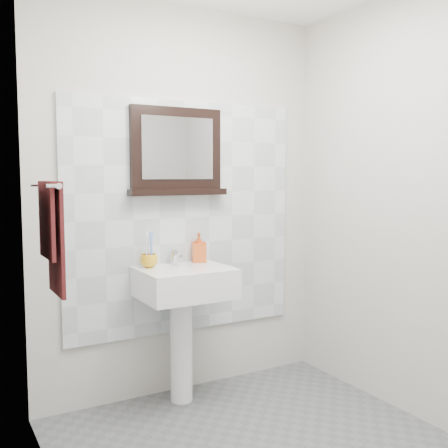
{
  "coord_description": "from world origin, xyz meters",
  "views": [
    {
      "loc": [
        -1.46,
        -2.01,
        1.42
      ],
      "look_at": [
        -0.01,
        0.55,
        1.15
      ],
      "focal_mm": 42.0,
      "sensor_mm": 36.0,
      "label": 1
    }
  ],
  "objects_px": {
    "pedestal_sink": "(184,297)",
    "framed_mirror": "(177,154)",
    "soap_dispenser": "(199,247)",
    "hand_towel": "(52,229)",
    "toothbrush_cup": "(149,261)"
  },
  "relations": [
    {
      "from": "pedestal_sink",
      "to": "framed_mirror",
      "type": "distance_m",
      "value": 0.9
    },
    {
      "from": "soap_dispenser",
      "to": "framed_mirror",
      "type": "bearing_deg",
      "value": -179.97
    },
    {
      "from": "pedestal_sink",
      "to": "framed_mirror",
      "type": "xyz_separation_m",
      "value": [
        0.04,
        0.19,
        0.88
      ]
    },
    {
      "from": "hand_towel",
      "to": "soap_dispenser",
      "type": "bearing_deg",
      "value": 23.28
    },
    {
      "from": "toothbrush_cup",
      "to": "soap_dispenser",
      "type": "bearing_deg",
      "value": 5.23
    },
    {
      "from": "soap_dispenser",
      "to": "pedestal_sink",
      "type": "bearing_deg",
      "value": -123.16
    },
    {
      "from": "toothbrush_cup",
      "to": "framed_mirror",
      "type": "distance_m",
      "value": 0.7
    },
    {
      "from": "pedestal_sink",
      "to": "toothbrush_cup",
      "type": "distance_m",
      "value": 0.31
    },
    {
      "from": "soap_dispenser",
      "to": "framed_mirror",
      "type": "distance_m",
      "value": 0.62
    },
    {
      "from": "framed_mirror",
      "to": "soap_dispenser",
      "type": "bearing_deg",
      "value": -17.63
    },
    {
      "from": "soap_dispenser",
      "to": "hand_towel",
      "type": "xyz_separation_m",
      "value": [
        -1.01,
        -0.43,
        0.21
      ]
    },
    {
      "from": "pedestal_sink",
      "to": "framed_mirror",
      "type": "height_order",
      "value": "framed_mirror"
    },
    {
      "from": "pedestal_sink",
      "to": "hand_towel",
      "type": "distance_m",
      "value": 1.01
    },
    {
      "from": "toothbrush_cup",
      "to": "framed_mirror",
      "type": "relative_size",
      "value": 0.16
    },
    {
      "from": "pedestal_sink",
      "to": "toothbrush_cup",
      "type": "height_order",
      "value": "pedestal_sink"
    }
  ]
}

